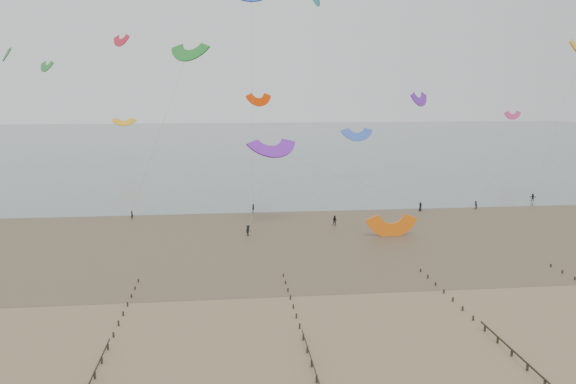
# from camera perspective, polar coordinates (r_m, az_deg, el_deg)

# --- Properties ---
(ground) EXTENTS (500.00, 500.00, 0.00)m
(ground) POSITION_cam_1_polar(r_m,az_deg,el_deg) (60.45, -3.14, -12.41)
(ground) COLOR brown
(ground) RESTS_ON ground
(sea_and_shore) EXTENTS (500.00, 665.00, 0.03)m
(sea_and_shore) POSITION_cam_1_polar(r_m,az_deg,el_deg) (93.06, -6.86, -4.27)
(sea_and_shore) COLOR #475654
(sea_and_shore) RESTS_ON ground
(kitesurfer_lead) EXTENTS (0.66, 0.66, 1.55)m
(kitesurfer_lead) POSITION_cam_1_polar(r_m,az_deg,el_deg) (106.82, -15.56, -2.25)
(kitesurfer_lead) COLOR black
(kitesurfer_lead) RESTS_ON ground
(kitesurfers) EXTENTS (134.62, 23.13, 1.80)m
(kitesurfers) POSITION_cam_1_polar(r_m,az_deg,el_deg) (105.61, 5.67, -2.01)
(kitesurfers) COLOR black
(kitesurfers) RESTS_ON ground
(grounded_kite) EXTENTS (7.34, 5.84, 3.91)m
(grounded_kite) POSITION_cam_1_polar(r_m,az_deg,el_deg) (92.80, 10.46, -4.42)
(grounded_kite) COLOR orange
(grounded_kite) RESTS_ON ground
(kites_airborne) EXTENTS (246.95, 124.98, 39.11)m
(kites_airborne) POSITION_cam_1_polar(r_m,az_deg,el_deg) (142.27, -7.76, 10.24)
(kites_airborne) COLOR orange
(kites_airborne) RESTS_ON ground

